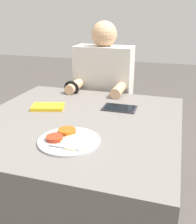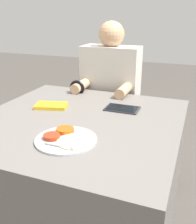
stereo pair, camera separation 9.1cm
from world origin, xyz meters
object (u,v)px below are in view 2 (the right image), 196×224
object	(u,v)px
thali_tray	(66,139)
tablet_device	(122,109)
red_notebook	(51,106)
person_diner	(110,108)

from	to	relation	value
thali_tray	tablet_device	size ratio (longest dim) A/B	1.40
red_notebook	person_diner	world-z (taller)	person_diner
tablet_device	person_diner	size ratio (longest dim) A/B	0.16
thali_tray	tablet_device	xyz separation A→B (m)	(0.12, 0.47, -0.00)
red_notebook	tablet_device	size ratio (longest dim) A/B	1.06
red_notebook	person_diner	size ratio (longest dim) A/B	0.17
thali_tray	red_notebook	distance (m)	0.45
red_notebook	tablet_device	world-z (taller)	red_notebook
thali_tray	red_notebook	size ratio (longest dim) A/B	1.32
red_notebook	tablet_device	distance (m)	0.42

